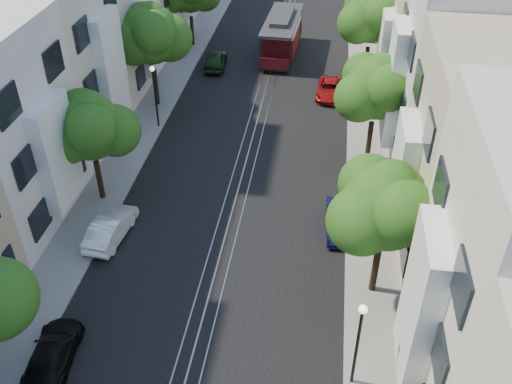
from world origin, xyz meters
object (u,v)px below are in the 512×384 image
at_px(cable_car, 282,33).
at_px(parked_car_e_mid, 339,221).
at_px(tree_w_c, 151,35).
at_px(parked_car_e_far, 329,89).
at_px(parked_car_w_near, 52,354).
at_px(tree_e_c, 377,90).
at_px(tree_e_b, 387,208).
at_px(lamp_east, 359,334).
at_px(tree_e_d, 372,17).
at_px(tree_w_b, 90,129).
at_px(parked_car_w_mid, 111,227).
at_px(parked_car_w_far, 215,60).
at_px(lamp_west, 154,88).

relative_size(cable_car, parked_car_e_mid, 2.34).
bearing_deg(cable_car, tree_w_c, -124.56).
distance_m(tree_w_c, parked_car_e_far, 13.01).
bearing_deg(tree_w_c, parked_car_w_near, -85.12).
bearing_deg(tree_e_c, tree_e_b, -90.00).
distance_m(tree_e_b, lamp_east, 5.41).
xyz_separation_m(tree_e_c, tree_e_d, (0.00, 11.00, 0.27)).
bearing_deg(tree_w_b, tree_w_c, 90.00).
relative_size(cable_car, parked_car_w_mid, 2.11).
bearing_deg(tree_e_b, parked_car_e_far, 97.77).
relative_size(parked_car_e_mid, parked_car_w_far, 0.91).
xyz_separation_m(tree_e_c, parked_car_w_near, (-12.55, -16.66, -4.03)).
distance_m(parked_car_e_mid, parked_car_w_mid, 11.40).
distance_m(tree_w_b, parked_car_w_mid, 5.07).
bearing_deg(parked_car_e_far, lamp_west, -148.07).
bearing_deg(tree_e_d, parked_car_w_near, -114.40).
relative_size(tree_e_b, parked_car_w_mid, 1.74).
xyz_separation_m(tree_e_b, parked_car_w_far, (-11.66, 22.84, -4.08)).
bearing_deg(tree_w_b, parked_car_e_far, 50.07).
bearing_deg(parked_car_e_far, cable_car, 123.86).
height_order(cable_car, parked_car_e_mid, cable_car).
bearing_deg(tree_w_b, parked_car_w_near, -80.15).
distance_m(tree_e_c, tree_w_b, 15.60).
bearing_deg(tree_e_b, tree_w_c, 131.99).
height_order(tree_e_c, cable_car, tree_e_c).
relative_size(lamp_west, cable_car, 0.51).
relative_size(parked_car_e_far, parked_car_w_near, 0.97).
distance_m(tree_e_b, tree_w_c, 21.53).
xyz_separation_m(cable_car, parked_car_w_mid, (-6.10, -24.06, -1.19)).
distance_m(tree_e_c, parked_car_e_mid, 8.15).
bearing_deg(parked_car_e_mid, parked_car_w_mid, -172.27).
bearing_deg(cable_car, tree_e_b, -72.71).
bearing_deg(parked_car_w_mid, tree_w_b, -57.30).
height_order(lamp_west, parked_car_w_far, lamp_west).
height_order(parked_car_e_far, parked_car_w_near, parked_car_w_near).
bearing_deg(parked_car_w_far, cable_car, -150.79).
relative_size(parked_car_w_mid, parked_car_w_far, 1.00).
height_order(tree_e_d, parked_car_e_mid, tree_e_d).
bearing_deg(parked_car_e_far, tree_e_c, -69.18).
bearing_deg(tree_e_b, lamp_west, 136.15).
bearing_deg(tree_w_c, lamp_west, -74.25).
xyz_separation_m(lamp_west, cable_car, (6.80, 13.01, -1.02)).
xyz_separation_m(tree_w_c, cable_car, (7.64, 10.03, -3.25)).
height_order(tree_e_c, lamp_west, tree_e_c).
bearing_deg(tree_e_d, parked_car_w_mid, -122.70).
bearing_deg(parked_car_e_far, tree_w_b, -126.97).
bearing_deg(lamp_east, parked_car_w_mid, 149.73).
bearing_deg(lamp_west, parked_car_e_mid, -36.83).
distance_m(tree_e_c, tree_w_c, 15.25).
bearing_deg(parked_car_e_mid, tree_e_b, -71.12).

